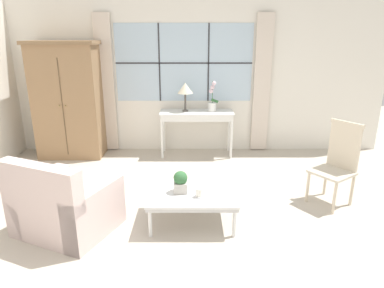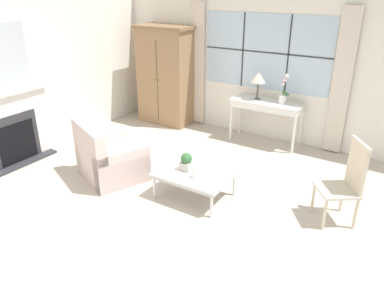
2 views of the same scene
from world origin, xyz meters
TOP-DOWN VIEW (x-y plane):
  - ground_plane at (0.00, 0.00)m, footprint 14.00×14.00m
  - wall_back_windowed at (0.00, 3.02)m, footprint 7.20×0.14m
  - wall_left at (-3.03, 0.60)m, footprint 0.06×7.20m
  - fireplace at (-2.91, -0.27)m, footprint 0.34×1.41m
  - armoire at (-1.98, 2.67)m, footprint 1.16×0.63m
  - console_table at (0.22, 2.70)m, footprint 1.28×0.48m
  - table_lamp at (0.03, 2.71)m, footprint 0.27×0.27m
  - potted_orchid at (0.50, 2.73)m, footprint 0.18×0.14m
  - armchair_upholstered at (-1.25, 0.19)m, footprint 1.21×1.12m
  - side_chair_wooden at (1.98, 0.89)m, footprint 0.61×0.61m
  - coffee_table at (0.14, 0.38)m, footprint 1.00×0.74m
  - potted_plant_small at (0.01, 0.38)m, footprint 0.16×0.16m
  - pillar_candle at (0.22, 0.26)m, footprint 0.10×0.10m

SIDE VIEW (x-z plane):
  - ground_plane at x=0.00m, z-range 0.00..0.00m
  - armchair_upholstered at x=-1.25m, z-range -0.15..0.73m
  - coffee_table at x=0.14m, z-range 0.15..0.52m
  - pillar_candle at x=0.22m, z-range 0.37..0.48m
  - potted_plant_small at x=0.01m, z-range 0.38..0.63m
  - side_chair_wooden at x=1.98m, z-range 0.05..1.10m
  - console_table at x=0.22m, z-range 0.31..1.10m
  - fireplace at x=-2.91m, z-range -0.39..1.85m
  - potted_orchid at x=0.50m, z-range 0.72..1.24m
  - armoire at x=-1.98m, z-range 0.01..1.98m
  - table_lamp at x=0.03m, z-range 0.94..1.44m
  - wall_back_windowed at x=0.00m, z-range -0.01..2.79m
  - wall_left at x=-3.03m, z-range 0.00..2.80m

